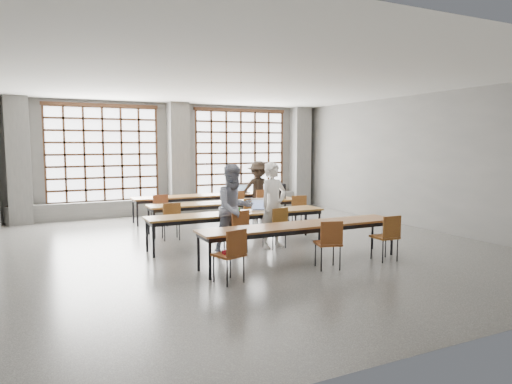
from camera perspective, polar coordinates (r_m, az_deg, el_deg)
floor at (r=10.03m, az=-1.01°, el=-6.70°), size 11.00×11.00×0.00m
ceiling at (r=9.87m, az=-1.05°, el=13.55°), size 11.00×11.00×0.00m
wall_back at (r=14.96m, az=-9.97°, el=4.17°), size 10.00×0.00×10.00m
wall_front at (r=5.34m, az=24.68°, el=0.58°), size 10.00×0.00×10.00m
wall_right at (r=12.73m, az=19.88°, el=3.60°), size 0.00×11.00×11.00m
column_left at (r=14.10m, az=-27.53°, el=3.48°), size 0.60×0.55×3.50m
column_mid at (r=14.69m, az=-9.67°, el=4.15°), size 0.60×0.55×3.50m
column_right at (r=16.52m, az=5.52°, el=4.40°), size 0.60×0.55×3.50m
window_left at (r=14.42m, az=-18.55°, el=4.48°), size 3.32×0.12×3.00m
window_right at (r=15.65m, az=-1.93°, el=4.89°), size 3.32×0.12×3.00m
sill_ledge at (r=14.89m, az=-9.65°, el=-1.63°), size 9.80×0.35×0.50m
desk_row_a at (r=13.39m, az=-6.80°, el=-0.64°), size 4.00×0.70×0.73m
desk_row_b at (r=11.74m, az=-3.80°, el=-1.54°), size 4.00×0.70×0.73m
desk_row_c at (r=9.92m, az=-2.26°, el=-2.93°), size 4.00×0.70×0.73m
desk_row_d at (r=8.53m, az=5.75°, el=-4.42°), size 4.00×0.70×0.73m
chair_back_left at (r=12.41m, az=-11.96°, el=-1.85°), size 0.42×0.43×0.88m
chair_back_mid at (r=13.12m, az=-2.51°, el=-1.31°), size 0.51×0.52×0.88m
chair_back_right at (r=13.44m, az=0.55°, el=-1.12°), size 0.43×0.44×0.88m
chair_mid_left at (r=10.66m, az=-10.56°, el=-3.10°), size 0.46×0.47×0.88m
chair_mid_centre at (r=11.35m, az=-0.77°, el=-2.45°), size 0.47×0.47×0.88m
chair_mid_right at (r=12.00m, az=5.24°, el=-2.01°), size 0.51×0.52×0.88m
chair_front_left at (r=9.26m, az=-2.33°, el=-4.38°), size 0.47×0.48×0.88m
chair_front_right at (r=9.65m, az=2.60°, el=-3.95°), size 0.48×0.49×0.88m
chair_near_left at (r=7.25m, az=-3.04°, el=-7.30°), size 0.52×0.52×0.88m
chair_near_mid at (r=8.14m, az=9.15°, el=-5.90°), size 0.52×0.52×0.88m
chair_near_right at (r=8.95m, az=16.11°, el=-4.98°), size 0.44×0.44×0.88m
student_male at (r=9.70m, az=2.18°, el=-1.66°), size 0.75×0.58×1.82m
student_female at (r=9.31m, az=-2.72°, el=-2.06°), size 0.96×0.80×1.80m
student_back at (r=13.52m, az=0.30°, el=0.26°), size 1.26×1.02×1.70m
laptop_front at (r=10.23m, az=0.44°, el=-1.93°), size 0.45×0.41×0.26m
laptop_back at (r=13.97m, az=-1.70°, el=0.20°), size 0.39×0.35×0.26m
mouse at (r=10.30m, az=2.63°, el=-2.12°), size 0.11×0.09×0.04m
green_box at (r=9.95m, az=-2.71°, el=-2.26°), size 0.26×0.14×0.09m
phone at (r=9.89m, az=-1.07°, el=-2.52°), size 0.14×0.10×0.01m
paper_sheet_a at (r=11.57m, az=-6.65°, el=-1.35°), size 0.30×0.22×0.00m
paper_sheet_b at (r=11.58m, az=-5.09°, el=-1.33°), size 0.36×0.33×0.00m
paper_sheet_c at (r=11.77m, az=-3.36°, el=-1.19°), size 0.35×0.30×0.00m
backpack at (r=12.44m, az=2.94°, el=0.12°), size 0.37×0.29×0.40m
plastic_bag at (r=13.73m, az=-3.33°, el=0.43°), size 0.30×0.26×0.29m
red_pouch at (r=7.32m, az=-3.44°, el=-7.46°), size 0.21×0.12×0.06m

